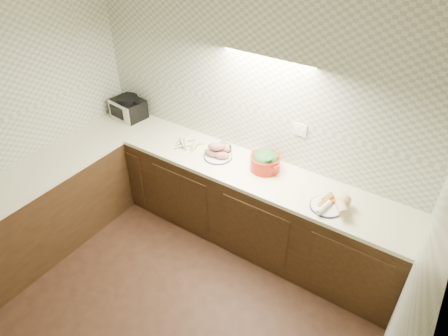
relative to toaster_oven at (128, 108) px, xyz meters
The scene contains 8 objects.
room 2.31m from the toaster_oven, 46.94° to the right, with size 3.60×3.60×2.60m.
counter 1.39m from the toaster_oven, 48.43° to the right, with size 3.60×3.60×0.90m.
toaster_oven is the anchor object (origin of this frame).
parsnip_pile 0.99m from the toaster_oven, ahead, with size 0.37×0.32×0.08m.
sweet_potato_plate 1.35m from the toaster_oven, ahead, with size 0.29×0.29×0.17m.
onion_bowl 1.34m from the toaster_oven, ahead, with size 0.15×0.15×0.12m.
dutch_oven 1.84m from the toaster_oven, ahead, with size 0.38×0.38×0.20m.
veg_plate 2.61m from the toaster_oven, ahead, with size 0.37×0.38×0.13m.
Camera 1 is at (1.72, -1.23, 3.19)m, focal length 32.00 mm.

